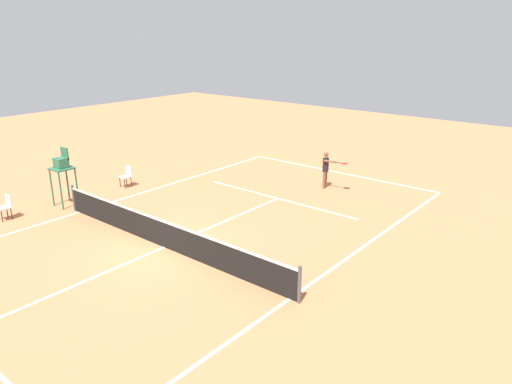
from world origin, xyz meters
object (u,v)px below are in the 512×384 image
(courtside_chair_near, at_px, (5,206))
(courtside_chair_mid, at_px, (126,175))
(player_serving, at_px, (327,167))
(umpire_chair, at_px, (62,168))
(tennis_ball, at_px, (263,192))

(courtside_chair_near, xyz_separation_m, courtside_chair_mid, (-0.20, -5.36, 0.00))
(player_serving, bearing_deg, courtside_chair_near, -41.62)
(umpire_chair, xyz_separation_m, courtside_chair_near, (0.35, 2.26, -1.07))
(umpire_chair, bearing_deg, player_serving, -129.01)
(tennis_ball, relative_size, umpire_chair, 0.03)
(tennis_ball, bearing_deg, courtside_chair_mid, 31.17)
(tennis_ball, bearing_deg, umpire_chair, 50.48)
(courtside_chair_near, height_order, courtside_chair_mid, same)
(umpire_chair, xyz_separation_m, courtside_chair_mid, (0.15, -3.10, -1.07))
(player_serving, relative_size, courtside_chair_mid, 1.77)
(umpire_chair, bearing_deg, courtside_chair_mid, -87.23)
(umpire_chair, bearing_deg, courtside_chair_near, 81.31)
(umpire_chair, distance_m, courtside_chair_near, 2.53)
(umpire_chair, height_order, courtside_chair_near, umpire_chair)
(player_serving, distance_m, umpire_chair, 11.21)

